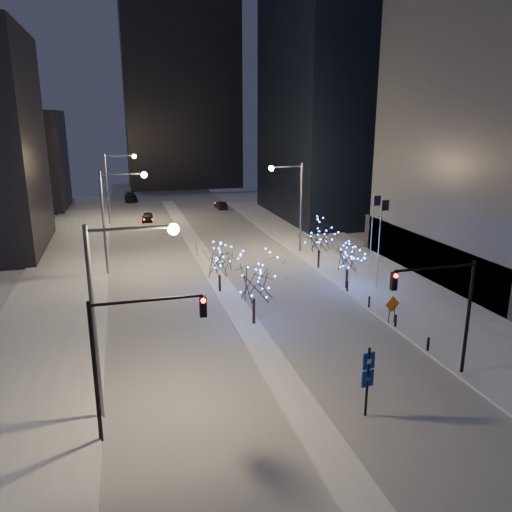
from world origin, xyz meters
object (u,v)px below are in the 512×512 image
object	(u,v)px
holiday_tree_median_far	(219,261)
construction_sign	(392,307)
street_lamp_w_mid	(114,208)
car_near	(147,217)
car_mid	(221,205)
holiday_tree_plaza_far	(319,236)
street_lamp_w_far	(114,179)
traffic_signal_east	(447,301)
holiday_tree_median_near	(254,278)
holiday_tree_plaza_near	(348,257)
street_lamp_w_near	(115,295)
traffic_signal_west	(129,345)
wayfinding_sign	(368,375)
car_far	(131,197)
street_lamp_east	(293,196)

from	to	relation	value
holiday_tree_median_far	construction_sign	bearing A→B (deg)	-43.49
street_lamp_w_mid	car_near	bearing A→B (deg)	80.47
car_mid	holiday_tree_plaza_far	world-z (taller)	holiday_tree_plaza_far
street_lamp_w_far	holiday_tree_plaza_far	bearing A→B (deg)	-55.88
traffic_signal_east	holiday_tree_median_near	bearing A→B (deg)	129.28
holiday_tree_median_near	holiday_tree_plaza_near	world-z (taller)	holiday_tree_median_near
car_mid	holiday_tree_plaza_near	size ratio (longest dim) A/B	0.88
holiday_tree_plaza_far	construction_sign	world-z (taller)	holiday_tree_plaza_far
street_lamp_w_near	street_lamp_w_mid	world-z (taller)	same
street_lamp_w_mid	construction_sign	bearing A→B (deg)	-43.51
holiday_tree_median_far	holiday_tree_plaza_far	world-z (taller)	holiday_tree_plaza_far
holiday_tree_median_far	traffic_signal_west	bearing A→B (deg)	-112.69
car_near	holiday_tree_plaza_near	distance (m)	39.01
street_lamp_w_far	holiday_tree_median_far	xyz separation A→B (m)	(8.44, -33.01, -3.63)
wayfinding_sign	traffic_signal_east	bearing A→B (deg)	13.03
holiday_tree_median_far	car_mid	bearing A→B (deg)	78.43
holiday_tree_plaza_far	car_far	bearing A→B (deg)	108.94
street_lamp_w_mid	traffic_signal_west	xyz separation A→B (m)	(0.50, -27.00, -1.74)
street_lamp_east	car_mid	bearing A→B (deg)	94.09
street_lamp_w_mid	street_lamp_w_far	distance (m)	25.00
car_mid	construction_sign	distance (m)	51.47
street_lamp_w_near	car_far	bearing A→B (deg)	87.93
traffic_signal_west	holiday_tree_median_far	bearing A→B (deg)	67.31
traffic_signal_west	car_far	size ratio (longest dim) A/B	1.34
traffic_signal_west	car_mid	xyz separation A→B (m)	(16.37, 60.15, -4.13)
holiday_tree_plaza_near	holiday_tree_plaza_far	xyz separation A→B (m)	(0.00, 6.51, 0.40)
street_lamp_w_mid	holiday_tree_median_far	size ratio (longest dim) A/B	2.33
street_lamp_w_near	traffic_signal_east	world-z (taller)	street_lamp_w_near
street_lamp_east	car_near	bearing A→B (deg)	122.97
holiday_tree_plaza_near	street_lamp_w_mid	bearing A→B (deg)	152.31
holiday_tree_plaza_far	traffic_signal_west	bearing A→B (deg)	-129.09
traffic_signal_east	car_mid	xyz separation A→B (m)	(-1.01, 59.15, -4.13)
holiday_tree_median_near	wayfinding_sign	distance (m)	13.02
holiday_tree_plaza_near	wayfinding_sign	size ratio (longest dim) A/B	1.15
street_lamp_w_mid	street_lamp_w_near	bearing A→B (deg)	-90.00
traffic_signal_east	holiday_tree_median_far	world-z (taller)	traffic_signal_east
street_lamp_w_far	street_lamp_east	bearing A→B (deg)	-49.15
street_lamp_east	car_near	distance (m)	27.64
traffic_signal_east	car_near	xyz separation A→B (m)	(-13.57, 51.68, -4.11)
car_near	holiday_tree_plaza_near	world-z (taller)	holiday_tree_plaza_near
street_lamp_east	holiday_tree_median_near	size ratio (longest dim) A/B	1.85
car_mid	street_lamp_w_near	bearing A→B (deg)	68.44
street_lamp_w_near	holiday_tree_plaza_near	xyz separation A→B (m)	(19.44, 14.80, -3.47)
street_lamp_east	wayfinding_sign	world-z (taller)	street_lamp_east
street_lamp_w_far	traffic_signal_west	world-z (taller)	street_lamp_w_far
street_lamp_w_near	holiday_tree_plaza_far	world-z (taller)	street_lamp_w_near
street_lamp_w_far	car_mid	xyz separation A→B (m)	(16.87, 8.14, -5.87)
holiday_tree_plaza_near	street_lamp_w_near	bearing A→B (deg)	-142.71
street_lamp_east	street_lamp_w_mid	bearing A→B (deg)	-171.04
car_near	holiday_tree_median_near	size ratio (longest dim) A/B	0.71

